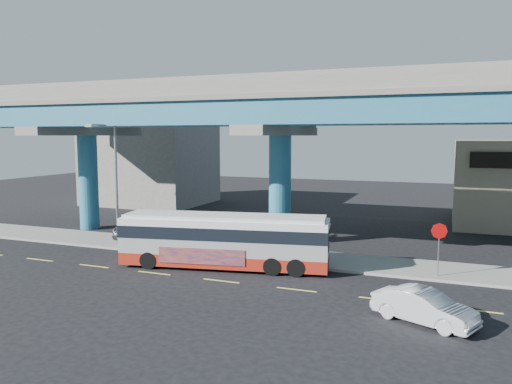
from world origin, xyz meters
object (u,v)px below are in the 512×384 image
at_px(transit_bus, 225,239).
at_px(parked_car, 143,232).
at_px(street_lamp, 110,167).
at_px(stop_sign, 439,238).
at_px(sedan, 424,307).

distance_m(transit_bus, parked_car, 8.52).
relative_size(street_lamp, stop_sign, 2.92).
distance_m(sedan, parked_car, 20.37).
height_order(sedan, street_lamp, street_lamp).
xyz_separation_m(parked_car, stop_sign, (18.99, -1.43, 1.34)).
relative_size(transit_bus, sedan, 2.78).
height_order(sedan, stop_sign, stop_sign).
xyz_separation_m(transit_bus, sedan, (10.89, -4.77, -0.98)).
bearing_deg(parked_car, transit_bus, -122.86).
bearing_deg(parked_car, stop_sign, -103.21).
xyz_separation_m(transit_bus, parked_car, (-7.75, 3.44, -0.81)).
bearing_deg(transit_bus, parked_car, 145.55).
bearing_deg(street_lamp, sedan, -17.21).
xyz_separation_m(sedan, stop_sign, (0.35, 6.78, 1.50)).
height_order(transit_bus, stop_sign, transit_bus).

